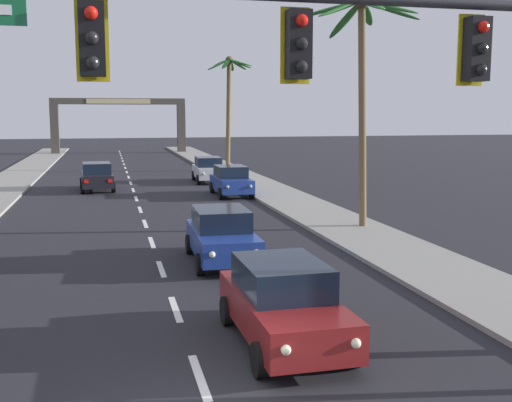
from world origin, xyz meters
The scene contains 11 objects.
sidewalk_right centered at (7.80, 20.00, 0.07)m, with size 3.20×110.00×0.14m, color gray.
lane_markings centered at (0.42, 20.45, 0.00)m, with size 4.28×88.97×0.01m.
traffic_signal_mast centered at (2.92, -0.32, 5.03)m, with size 11.00×0.41×7.13m.
sedan_lead_at_stop_bar centered at (1.88, 2.98, 0.85)m, with size 2.00×4.47×1.68m.
sedan_third_in_queue centered at (1.93, 10.13, 0.85)m, with size 2.02×4.48×1.68m.
sedan_oncoming_far centered at (-2.11, 29.79, 0.85)m, with size 2.12×4.52×1.68m.
sedan_parked_nearest_kerb centered at (5.27, 25.59, 0.85)m, with size 1.95×4.45×1.68m.
sedan_parked_mid_kerb centered at (5.16, 32.86, 0.85)m, with size 2.04×4.49×1.68m.
palm_right_second centered at (8.23, 14.33, 6.97)m, with size 4.71×4.69×9.11m.
palm_right_farthest centered at (8.13, 40.65, 6.57)m, with size 3.75×3.79×9.05m.
town_gateway_arch centered at (0.00, 64.64, 4.11)m, with size 15.02×0.90×6.27m.
Camera 1 is at (-1.46, -8.66, 4.62)m, focal length 43.83 mm.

